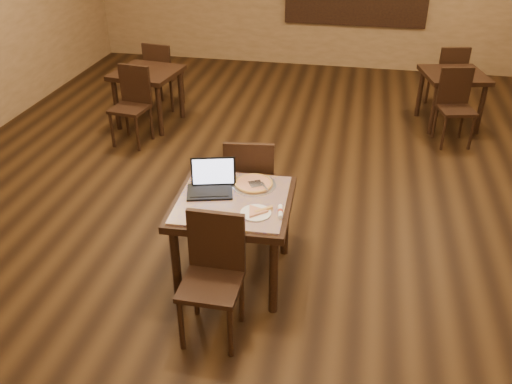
% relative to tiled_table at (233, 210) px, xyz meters
% --- Properties ---
extents(ground, '(10.00, 10.00, 0.00)m').
position_rel_tiled_table_xyz_m(ground, '(0.19, 0.95, -0.66)').
color(ground, black).
rests_on(ground, ground).
extents(tiled_table, '(0.95, 0.95, 0.76)m').
position_rel_tiled_table_xyz_m(tiled_table, '(0.00, 0.00, 0.00)').
color(tiled_table, black).
rests_on(tiled_table, ground).
extents(chair_main_near, '(0.42, 0.42, 0.96)m').
position_rel_tiled_table_xyz_m(chair_main_near, '(0.00, -0.62, -0.12)').
color(chair_main_near, black).
rests_on(chair_main_near, ground).
extents(chair_main_far, '(0.48, 0.48, 1.01)m').
position_rel_tiled_table_xyz_m(chair_main_far, '(0.01, 0.61, -0.09)').
color(chair_main_far, black).
rests_on(chair_main_far, ground).
extents(laptop, '(0.41, 0.37, 0.25)m').
position_rel_tiled_table_xyz_m(laptop, '(-0.20, 0.11, 0.17)').
color(laptop, black).
rests_on(laptop, tiled_table).
extents(plate, '(0.23, 0.23, 0.01)m').
position_rel_tiled_table_xyz_m(plate, '(0.22, -0.18, 0.11)').
color(plate, white).
rests_on(plate, tiled_table).
extents(pizza_slice, '(0.27, 0.27, 0.02)m').
position_rel_tiled_table_xyz_m(pizza_slice, '(0.22, -0.18, 0.13)').
color(pizza_slice, beige).
rests_on(pizza_slice, plate).
extents(pizza_pan, '(0.37, 0.37, 0.01)m').
position_rel_tiled_table_xyz_m(pizza_pan, '(0.12, 0.24, 0.11)').
color(pizza_pan, silver).
rests_on(pizza_pan, tiled_table).
extents(pizza_whole, '(0.31, 0.31, 0.02)m').
position_rel_tiled_table_xyz_m(pizza_whole, '(0.12, 0.24, 0.12)').
color(pizza_whole, beige).
rests_on(pizza_whole, pizza_pan).
extents(spatula, '(0.21, 0.27, 0.01)m').
position_rel_tiled_table_xyz_m(spatula, '(0.14, 0.22, 0.13)').
color(spatula, silver).
rests_on(spatula, pizza_whole).
extents(napkin_roll, '(0.06, 0.16, 0.04)m').
position_rel_tiled_table_xyz_m(napkin_roll, '(0.40, -0.14, 0.12)').
color(napkin_roll, white).
rests_on(napkin_roll, tiled_table).
extents(other_table_a, '(0.92, 0.92, 0.72)m').
position_rel_tiled_table_xyz_m(other_table_a, '(2.09, 3.68, -0.06)').
color(other_table_a, black).
rests_on(other_table_a, ground).
extents(other_table_a_chair_near, '(0.48, 0.48, 0.93)m').
position_rel_tiled_table_xyz_m(other_table_a_chair_near, '(2.07, 3.14, -0.14)').
color(other_table_a_chair_near, black).
rests_on(other_table_a_chair_near, ground).
extents(other_table_a_chair_far, '(0.48, 0.48, 0.93)m').
position_rel_tiled_table_xyz_m(other_table_a_chair_far, '(2.11, 4.23, -0.14)').
color(other_table_a_chair_far, black).
rests_on(other_table_a_chair_far, ground).
extents(other_table_b, '(0.88, 0.88, 0.74)m').
position_rel_tiled_table_xyz_m(other_table_b, '(-1.85, 2.94, -0.05)').
color(other_table_b, black).
rests_on(other_table_b, ground).
extents(other_table_b_chair_near, '(0.46, 0.46, 0.95)m').
position_rel_tiled_table_xyz_m(other_table_b_chair_near, '(-1.84, 2.38, -0.12)').
color(other_table_b_chair_near, black).
rests_on(other_table_b_chair_near, ground).
extents(other_table_b_chair_far, '(0.46, 0.46, 0.95)m').
position_rel_tiled_table_xyz_m(other_table_b_chair_far, '(-1.86, 3.49, -0.12)').
color(other_table_b_chair_far, black).
rests_on(other_table_b_chair_far, ground).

